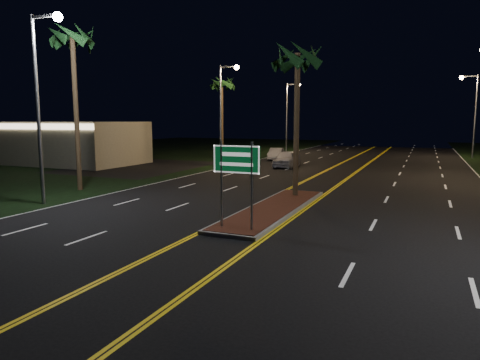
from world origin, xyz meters
The scene contains 14 objects.
ground centered at (0.00, 0.00, 0.00)m, with size 120.00×120.00×0.00m, color black.
grass_left centered at (-30.00, 25.00, 0.00)m, with size 40.00×110.00×0.01m, color black.
median_island centered at (0.00, 7.00, 0.08)m, with size 2.25×10.25×0.17m.
highway_sign centered at (0.00, 2.80, 2.40)m, with size 1.80×0.08×3.20m.
commercial_building centered at (-26.00, 19.99, 2.00)m, with size 15.00×8.12×4.00m.
streetlight_left_near centered at (-10.61, 4.00, 5.66)m, with size 1.91×0.44×9.00m.
streetlight_left_mid centered at (-10.61, 24.00, 5.66)m, with size 1.91×0.44×9.00m.
streetlight_left_far centered at (-10.61, 44.00, 5.66)m, with size 1.91×0.44×9.00m.
streetlight_right_far centered at (10.61, 42.00, 5.66)m, with size 1.91×0.44×9.00m.
palm_median centered at (0.00, 10.50, 7.28)m, with size 2.40×2.40×8.30m.
palm_left_near centered at (-12.50, 8.00, 8.68)m, with size 2.40×2.40×9.80m.
palm_left_far centered at (-12.80, 28.00, 7.75)m, with size 2.40×2.40×8.80m.
car_near centered at (-5.07, 25.20, 0.87)m, with size 2.23×5.19×1.73m, color silver.
car_far centered at (-8.27, 31.73, 0.72)m, with size 1.85×4.31×1.44m, color #B8B9C3.
Camera 1 is at (6.24, -11.21, 4.07)m, focal length 32.00 mm.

